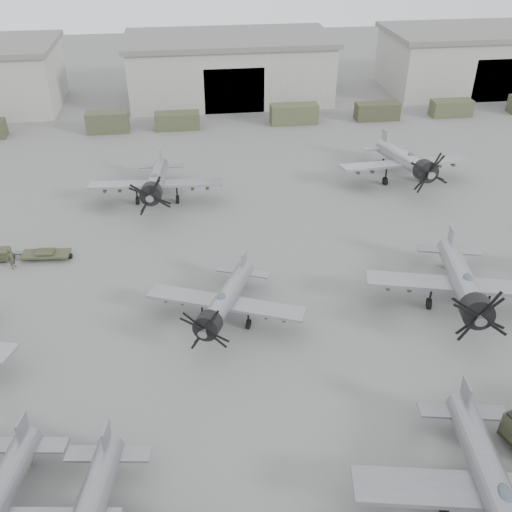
{
  "coord_description": "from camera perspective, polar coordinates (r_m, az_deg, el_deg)",
  "views": [
    {
      "loc": [
        -7.3,
        -20.92,
        25.68
      ],
      "look_at": [
        -2.49,
        14.84,
        2.5
      ],
      "focal_mm": 40.0,
      "sensor_mm": 36.0,
      "label": 1
    }
  ],
  "objects": [
    {
      "name": "aircraft_far_1",
      "position": [
        60.75,
        14.89,
        9.15
      ],
      "size": [
        13.63,
        12.26,
        5.45
      ],
      "rotation": [
        0.0,
        0.0,
        0.05
      ],
      "color": "#9FA2A7",
      "rests_on": "ground"
    },
    {
      "name": "support_truck_5",
      "position": [
        79.35,
        12.02,
        13.98
      ],
      "size": [
        5.74,
        2.2,
        2.21
      ],
      "primitive_type": "cube",
      "color": "#393C27",
      "rests_on": "ground"
    },
    {
      "name": "ground",
      "position": [
        33.92,
        7.88,
        -16.92
      ],
      "size": [
        220.0,
        220.0,
        0.0
      ],
      "primitive_type": "plane",
      "color": "#565654",
      "rests_on": "ground"
    },
    {
      "name": "aircraft_near_1",
      "position": [
        30.39,
        22.92,
        -21.04
      ],
      "size": [
        13.19,
        11.87,
        5.24
      ],
      "rotation": [
        0.0,
        0.0,
        -0.19
      ],
      "color": "gray",
      "rests_on": "ground"
    },
    {
      "name": "support_truck_3",
      "position": [
        75.08,
        -7.88,
        13.26
      ],
      "size": [
        5.65,
        2.2,
        2.09
      ],
      "primitive_type": "cube",
      "color": "#41452D",
      "rests_on": "ground"
    },
    {
      "name": "aircraft_far_0",
      "position": [
        55.44,
        -10.01,
        7.29
      ],
      "size": [
        12.84,
        11.56,
        5.12
      ],
      "rotation": [
        0.0,
        0.0,
        -0.07
      ],
      "color": "#919399",
      "rests_on": "ground"
    },
    {
      "name": "aircraft_mid_2",
      "position": [
        42.58,
        20.04,
        -2.62
      ],
      "size": [
        13.5,
        12.15,
        5.38
      ],
      "rotation": [
        0.0,
        0.0,
        -0.26
      ],
      "color": "gray",
      "rests_on": "ground"
    },
    {
      "name": "hangar_right",
      "position": [
        96.83,
        21.55,
        17.88
      ],
      "size": [
        29.0,
        14.8,
        8.7
      ],
      "color": "#AAAA9F",
      "rests_on": "ground"
    },
    {
      "name": "aircraft_mid_1",
      "position": [
        39.08,
        -3.22,
        -4.58
      ],
      "size": [
        10.99,
        9.94,
        4.46
      ],
      "rotation": [
        0.0,
        0.0,
        -0.39
      ],
      "color": "gray",
      "rests_on": "ground"
    },
    {
      "name": "tug_trailer",
      "position": [
        50.81,
        -22.86,
        0.18
      ],
      "size": [
        6.81,
        1.88,
        1.35
      ],
      "rotation": [
        0.0,
        0.0,
        -0.09
      ],
      "color": "#373925",
      "rests_on": "ground"
    },
    {
      "name": "support_truck_4",
      "position": [
        76.41,
        3.83,
        13.99
      ],
      "size": [
        6.14,
        2.2,
        2.48
      ],
      "primitive_type": "cube",
      "color": "#474C31",
      "rests_on": "ground"
    },
    {
      "name": "support_truck_2",
      "position": [
        75.57,
        -14.61,
        12.84
      ],
      "size": [
        5.2,
        2.2,
        2.54
      ],
      "primitive_type": "cube",
      "color": "#3D432C",
      "rests_on": "ground"
    },
    {
      "name": "hangar_center",
      "position": [
        85.89,
        -2.68,
        18.32
      ],
      "size": [
        29.0,
        14.8,
        8.7
      ],
      "color": "#AAAA9F",
      "rests_on": "ground"
    },
    {
      "name": "support_truck_6",
      "position": [
        83.26,
        18.94,
        13.82
      ],
      "size": [
        5.47,
        2.2,
        2.16
      ],
      "primitive_type": "cube",
      "color": "#43482F",
      "rests_on": "ground"
    },
    {
      "name": "ground_crew",
      "position": [
        49.53,
        -23.23,
        -0.22
      ],
      "size": [
        0.61,
        0.77,
        1.84
      ],
      "primitive_type": "imported",
      "rotation": [
        0.0,
        0.0,
        1.29
      ],
      "color": "#323925",
      "rests_on": "ground"
    }
  ]
}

